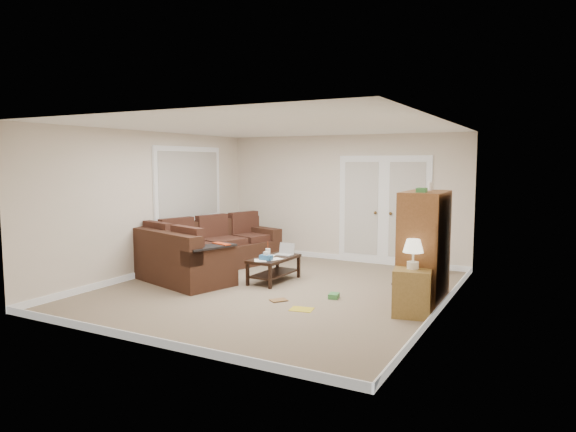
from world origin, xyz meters
The scene contains 17 objects.
floor centered at (0.00, 0.00, 0.00)m, with size 5.50×5.50×0.00m, color gray.
ceiling centered at (0.00, 0.00, 2.50)m, with size 5.00×5.50×0.02m, color white.
wall_left centered at (-2.50, 0.00, 1.25)m, with size 0.02×5.50×2.50m, color silver.
wall_right centered at (2.50, 0.00, 1.25)m, with size 0.02×5.50×2.50m, color silver.
wall_back centered at (0.00, 2.75, 1.25)m, with size 5.00×0.02×2.50m, color silver.
wall_front centered at (0.00, -2.75, 1.25)m, with size 5.00×0.02×2.50m, color silver.
baseboards centered at (0.00, 0.00, 0.05)m, with size 5.00×5.50×0.10m, color silver, non-canonical shape.
french_doors centered at (0.85, 2.71, 1.04)m, with size 1.80×0.05×2.13m.
window_left centered at (-2.46, 1.00, 1.55)m, with size 0.05×1.92×1.42m.
sectional_sofa centered at (-1.74, 0.48, 0.34)m, with size 2.05×3.22×0.87m.
coffee_table centered at (-0.30, 0.49, 0.22)m, with size 0.53×1.01×0.68m.
tv_armoire centered at (2.20, 0.27, 0.80)m, with size 0.56×0.99×1.69m.
side_cabinet centered at (2.20, -0.33, 0.36)m, with size 0.55×0.55×0.99m.
space_heater centered at (2.09, 2.45, 0.15)m, with size 0.12×0.10×0.29m, color white.
floor_magazine centered at (0.83, -0.77, 0.00)m, with size 0.30×0.24×0.01m, color gold.
floor_greenbox centered at (0.99, -0.04, 0.04)m, with size 0.14×0.18×0.07m, color #3D8741.
floor_book centered at (0.28, -0.48, 0.01)m, with size 0.17×0.23×0.02m, color brown.
Camera 1 is at (3.82, -6.78, 1.98)m, focal length 32.00 mm.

